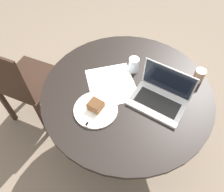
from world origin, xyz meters
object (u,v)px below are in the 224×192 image
Objects in this scene: chair at (24,84)px; coffee_glass at (199,76)px; plate at (96,109)px; laptop at (160,97)px.

chair reaches higher than coffee_glass.
chair is 1.31m from coffee_glass.
plate is at bearing -11.29° from chair.
coffee_glass is 0.32m from laptop.
chair reaches higher than plate.
laptop is (0.92, 0.51, 0.29)m from chair.
coffee_glass is at bearing 14.73° from chair.
laptop is at bearing 3.75° from chair.
plate is 0.70m from coffee_glass.
coffee_glass is (0.26, 0.65, 0.04)m from plate.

